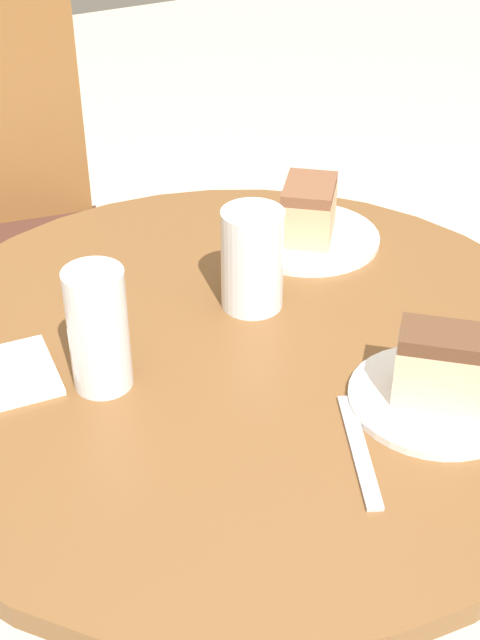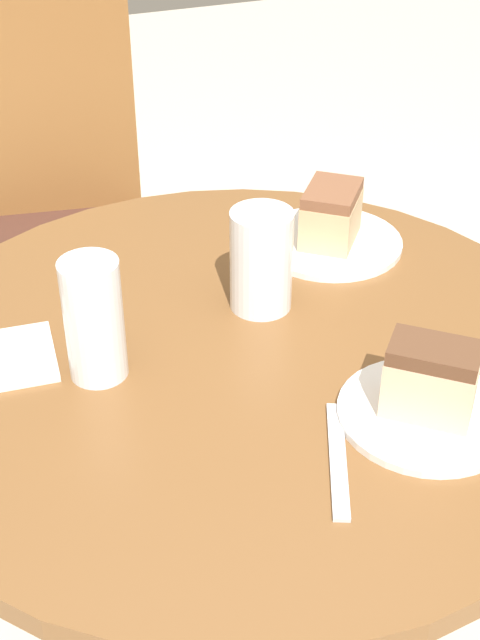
{
  "view_description": "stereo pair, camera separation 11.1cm",
  "coord_description": "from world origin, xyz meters",
  "px_view_note": "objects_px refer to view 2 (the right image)",
  "views": [
    {
      "loc": [
        -0.44,
        -0.81,
        1.37
      ],
      "look_at": [
        0.0,
        0.0,
        0.74
      ],
      "focal_mm": 50.0,
      "sensor_mm": 36.0,
      "label": 1
    },
    {
      "loc": [
        -0.34,
        -0.85,
        1.37
      ],
      "look_at": [
        0.0,
        0.0,
        0.74
      ],
      "focal_mm": 50.0,
      "sensor_mm": 36.0,
      "label": 2
    }
  ],
  "objects_px": {
    "chair": "(55,215)",
    "plate_near": "(425,414)",
    "glass_lemonade": "(261,266)",
    "cake_slice_far": "(331,214)",
    "glass_water": "(95,326)",
    "cake_slice_near": "(431,379)",
    "plate_far": "(329,242)"
  },
  "relations": [
    {
      "from": "chair",
      "to": "glass_water",
      "type": "bearing_deg",
      "value": -86.43
    },
    {
      "from": "plate_far",
      "to": "glass_lemonade",
      "type": "distance_m",
      "value": 0.21
    },
    {
      "from": "cake_slice_near",
      "to": "glass_water",
      "type": "height_order",
      "value": "glass_water"
    },
    {
      "from": "chair",
      "to": "glass_water",
      "type": "xyz_separation_m",
      "value": [
        -0.1,
        -0.83,
        0.27
      ]
    },
    {
      "from": "plate_far",
      "to": "glass_water",
      "type": "distance_m",
      "value": 0.45
    },
    {
      "from": "plate_near",
      "to": "plate_far",
      "type": "bearing_deg",
      "value": 79.0
    },
    {
      "from": "cake_slice_near",
      "to": "glass_water",
      "type": "bearing_deg",
      "value": 145.76
    },
    {
      "from": "plate_near",
      "to": "glass_water",
      "type": "distance_m",
      "value": 0.4
    },
    {
      "from": "chair",
      "to": "plate_near",
      "type": "height_order",
      "value": "chair"
    },
    {
      "from": "chair",
      "to": "glass_lemonade",
      "type": "xyz_separation_m",
      "value": [
        0.14,
        -0.77,
        0.27
      ]
    },
    {
      "from": "cake_slice_far",
      "to": "glass_lemonade",
      "type": "xyz_separation_m",
      "value": [
        -0.16,
        -0.11,
        0.01
      ]
    },
    {
      "from": "cake_slice_near",
      "to": "glass_lemonade",
      "type": "height_order",
      "value": "glass_lemonade"
    },
    {
      "from": "plate_near",
      "to": "plate_far",
      "type": "distance_m",
      "value": 0.41
    },
    {
      "from": "plate_near",
      "to": "cake_slice_far",
      "type": "relative_size",
      "value": 1.6
    },
    {
      "from": "glass_lemonade",
      "to": "glass_water",
      "type": "bearing_deg",
      "value": -164.94
    },
    {
      "from": "chair",
      "to": "glass_lemonade",
      "type": "height_order",
      "value": "chair"
    },
    {
      "from": "cake_slice_near",
      "to": "cake_slice_far",
      "type": "height_order",
      "value": "cake_slice_near"
    },
    {
      "from": "chair",
      "to": "cake_slice_far",
      "type": "distance_m",
      "value": 0.76
    },
    {
      "from": "plate_near",
      "to": "cake_slice_near",
      "type": "distance_m",
      "value": 0.05
    },
    {
      "from": "chair",
      "to": "plate_far",
      "type": "relative_size",
      "value": 4.44
    },
    {
      "from": "plate_near",
      "to": "chair",
      "type": "bearing_deg",
      "value": 102.22
    },
    {
      "from": "plate_far",
      "to": "cake_slice_far",
      "type": "bearing_deg",
      "value": 0.0
    },
    {
      "from": "plate_far",
      "to": "cake_slice_near",
      "type": "distance_m",
      "value": 0.41
    },
    {
      "from": "cake_slice_far",
      "to": "glass_water",
      "type": "relative_size",
      "value": 0.81
    },
    {
      "from": "glass_lemonade",
      "to": "cake_slice_near",
      "type": "bearing_deg",
      "value": -73.72
    },
    {
      "from": "chair",
      "to": "plate_near",
      "type": "xyz_separation_m",
      "value": [
        0.23,
        -1.05,
        0.21
      ]
    },
    {
      "from": "plate_near",
      "to": "plate_far",
      "type": "relative_size",
      "value": 0.92
    },
    {
      "from": "chair",
      "to": "cake_slice_near",
      "type": "bearing_deg",
      "value": -67.48
    },
    {
      "from": "cake_slice_near",
      "to": "glass_water",
      "type": "relative_size",
      "value": 0.74
    },
    {
      "from": "glass_lemonade",
      "to": "glass_water",
      "type": "height_order",
      "value": "glass_water"
    },
    {
      "from": "glass_water",
      "to": "cake_slice_far",
      "type": "bearing_deg",
      "value": 23.89
    },
    {
      "from": "chair",
      "to": "glass_lemonade",
      "type": "relative_size",
      "value": 6.93
    }
  ]
}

